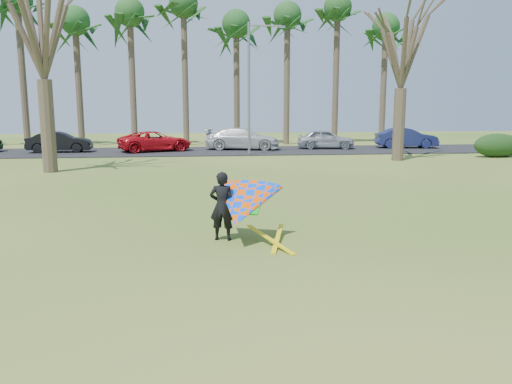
{
  "coord_description": "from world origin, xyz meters",
  "views": [
    {
      "loc": [
        -1.33,
        -8.89,
        2.97
      ],
      "look_at": [
        0.0,
        2.0,
        1.1
      ],
      "focal_mm": 35.0,
      "sensor_mm": 36.0,
      "label": 1
    }
  ],
  "objects": [
    {
      "name": "ground",
      "position": [
        0.0,
        0.0,
        0.0
      ],
      "size": [
        100.0,
        100.0,
        0.0
      ],
      "primitive_type": "plane",
      "color": "#235913",
      "rests_on": "ground"
    },
    {
      "name": "parking_strip",
      "position": [
        0.0,
        25.0,
        0.03
      ],
      "size": [
        46.0,
        7.0,
        0.06
      ],
      "primitive_type": "cube",
      "color": "black",
      "rests_on": "ground"
    },
    {
      "name": "palm_2",
      "position": [
        -14.0,
        31.0,
        10.52
      ],
      "size": [
        4.84,
        4.84,
        12.24
      ],
      "color": "#453929",
      "rests_on": "ground"
    },
    {
      "name": "palm_3",
      "position": [
        -10.0,
        31.0,
        9.17
      ],
      "size": [
        4.84,
        4.84,
        10.84
      ],
      "color": "#4C3E2E",
      "rests_on": "ground"
    },
    {
      "name": "palm_4",
      "position": [
        -6.0,
        31.0,
        9.85
      ],
      "size": [
        4.84,
        4.84,
        11.54
      ],
      "color": "brown",
      "rests_on": "ground"
    },
    {
      "name": "palm_5",
      "position": [
        -2.0,
        31.0,
        10.52
      ],
      "size": [
        4.84,
        4.84,
        12.24
      ],
      "color": "#4C3C2D",
      "rests_on": "ground"
    },
    {
      "name": "palm_6",
      "position": [
        2.0,
        31.0,
        9.17
      ],
      "size": [
        4.84,
        4.84,
        10.84
      ],
      "color": "#493C2C",
      "rests_on": "ground"
    },
    {
      "name": "palm_7",
      "position": [
        6.0,
        31.0,
        9.85
      ],
      "size": [
        4.84,
        4.84,
        11.54
      ],
      "color": "brown",
      "rests_on": "ground"
    },
    {
      "name": "palm_8",
      "position": [
        10.0,
        31.0,
        10.52
      ],
      "size": [
        4.84,
        4.84,
        12.24
      ],
      "color": "#46352A",
      "rests_on": "ground"
    },
    {
      "name": "palm_9",
      "position": [
        14.0,
        31.0,
        9.17
      ],
      "size": [
        4.84,
        4.84,
        10.84
      ],
      "color": "#4A392C",
      "rests_on": "ground"
    },
    {
      "name": "bare_tree_left",
      "position": [
        -8.0,
        15.0,
        6.92
      ],
      "size": [
        6.6,
        6.6,
        9.7
      ],
      "color": "#443629",
      "rests_on": "ground"
    },
    {
      "name": "bare_tree_right",
      "position": [
        10.0,
        18.0,
        6.57
      ],
      "size": [
        6.27,
        6.27,
        9.21
      ],
      "color": "#46372A",
      "rests_on": "ground"
    },
    {
      "name": "streetlight",
      "position": [
        2.16,
        22.0,
        4.46
      ],
      "size": [
        2.28,
        0.18,
        8.0
      ],
      "color": "gray",
      "rests_on": "ground"
    },
    {
      "name": "hedge_near",
      "position": [
        16.61,
        19.02,
        0.71
      ],
      "size": [
        2.85,
        1.29,
        1.42
      ],
      "primitive_type": "ellipsoid",
      "color": "#163212",
      "rests_on": "ground"
    },
    {
      "name": "hedge_far",
      "position": [
        17.28,
        19.43,
        0.67
      ],
      "size": [
        2.41,
        1.13,
        1.34
      ],
      "primitive_type": "ellipsoid",
      "color": "#143814",
      "rests_on": "ground"
    },
    {
      "name": "car_1",
      "position": [
        -10.11,
        25.0,
        0.73
      ],
      "size": [
        4.11,
        1.61,
        1.33
      ],
      "primitive_type": "imported",
      "rotation": [
        0.0,
        0.0,
        1.62
      ],
      "color": "black",
      "rests_on": "parking_strip"
    },
    {
      "name": "car_2",
      "position": [
        -3.97,
        24.99,
        0.73
      ],
      "size": [
        5.29,
        3.86,
        1.34
      ],
      "primitive_type": "imported",
      "rotation": [
        0.0,
        0.0,
        1.95
      ],
      "color": "red",
      "rests_on": "parking_strip"
    },
    {
      "name": "car_3",
      "position": [
        1.94,
        25.72,
        0.81
      ],
      "size": [
        5.49,
        3.08,
        1.5
      ],
      "primitive_type": "imported",
      "rotation": [
        0.0,
        0.0,
        1.37
      ],
      "color": "silver",
      "rests_on": "parking_strip"
    },
    {
      "name": "car_4",
      "position": [
        7.88,
        25.73,
        0.75
      ],
      "size": [
        4.25,
        2.31,
        1.37
      ],
      "primitive_type": "imported",
      "rotation": [
        0.0,
        0.0,
        1.39
      ],
      "color": "#9BA0A8",
      "rests_on": "parking_strip"
    },
    {
      "name": "car_5",
      "position": [
        13.85,
        25.71,
        0.78
      ],
      "size": [
        4.52,
        2.15,
        1.43
      ],
      "primitive_type": "imported",
      "rotation": [
        0.0,
        0.0,
        1.42
      ],
      "color": "navy",
      "rests_on": "parking_strip"
    },
    {
      "name": "kite_flyer",
      "position": [
        -0.34,
        1.86,
        0.84
      ],
      "size": [
        2.13,
        2.39,
        2.02
      ],
      "color": "black",
      "rests_on": "ground"
    }
  ]
}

